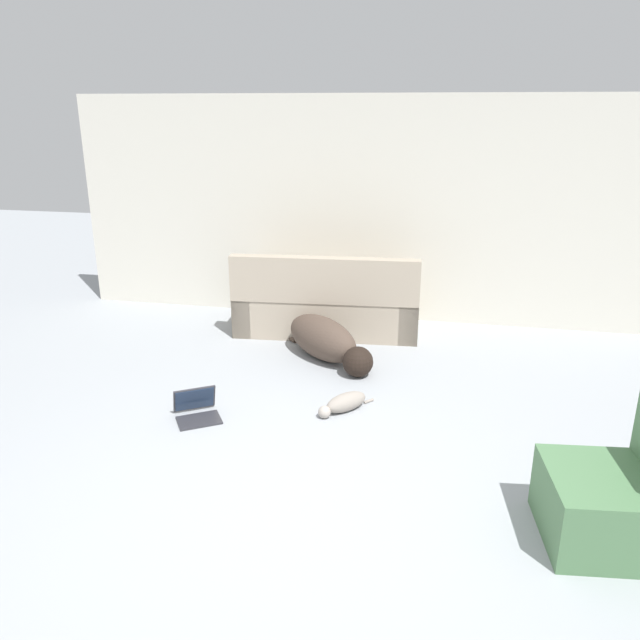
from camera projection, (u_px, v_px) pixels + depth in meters
name	position (u px, v px, depth m)	size (l,w,h in m)	color
ground_plane	(298.00, 522.00, 3.71)	(20.00, 20.00, 0.00)	#999EA3
wall_back	(379.00, 211.00, 6.92)	(7.05, 0.06, 2.48)	beige
couch	(327.00, 306.00, 6.79)	(2.01, 1.01, 0.90)	tan
dog	(326.00, 341.00, 6.03)	(1.15, 1.07, 0.41)	#4C3D33
cat	(344.00, 403.00, 5.04)	(0.42, 0.46, 0.15)	gray
laptop_open	(196.00, 408.00, 4.96)	(0.46, 0.46, 0.23)	#2D2D33
side_chair	(614.00, 499.00, 3.48)	(0.74, 0.72, 0.82)	#4C754C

